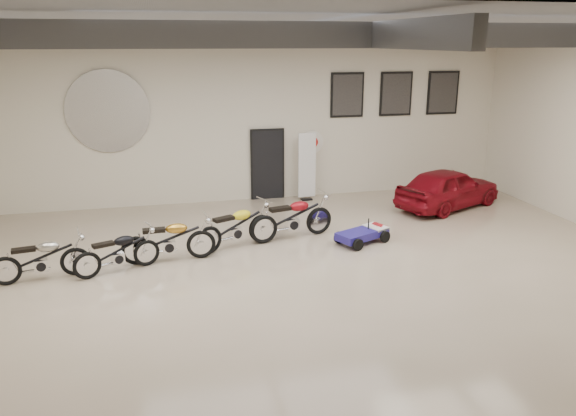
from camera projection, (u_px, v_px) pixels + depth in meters
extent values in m
cube|color=tan|center=(301.00, 274.00, 11.71)|extent=(16.00, 12.00, 0.01)
cube|color=slate|center=(303.00, 23.00, 10.28)|extent=(16.00, 12.00, 0.01)
cube|color=beige|center=(250.00, 118.00, 16.58)|extent=(16.00, 0.02, 5.00)
cube|color=black|center=(267.00, 165.00, 17.06)|extent=(0.92, 0.08, 2.10)
imported|color=maroon|center=(448.00, 188.00, 16.25)|extent=(2.68, 3.75, 1.19)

